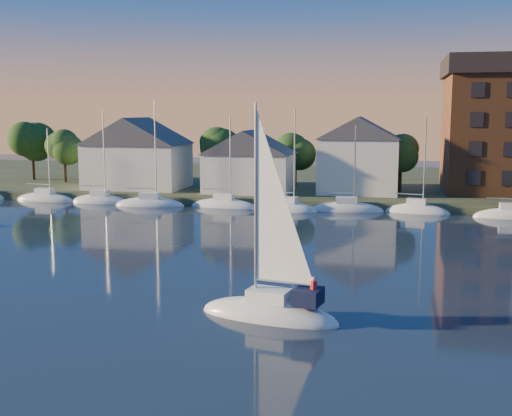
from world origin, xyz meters
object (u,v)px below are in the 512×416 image
(clubhouse_west, at_px, (137,152))
(hero_sailboat, at_px, (271,308))
(clubhouse_centre, at_px, (249,160))
(clubhouse_east, at_px, (359,154))

(clubhouse_west, distance_m, hero_sailboat, 56.26)
(clubhouse_centre, height_order, clubhouse_east, clubhouse_east)
(clubhouse_west, height_order, clubhouse_centre, clubhouse_west)
(clubhouse_east, bearing_deg, clubhouse_centre, -171.87)
(clubhouse_centre, bearing_deg, hero_sailboat, -75.64)
(clubhouse_centre, bearing_deg, clubhouse_east, 8.13)
(clubhouse_centre, height_order, hero_sailboat, hero_sailboat)
(clubhouse_east, relative_size, hero_sailboat, 0.80)
(clubhouse_west, xyz_separation_m, clubhouse_east, (30.00, 1.00, 0.07))
(clubhouse_east, distance_m, hero_sailboat, 49.76)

